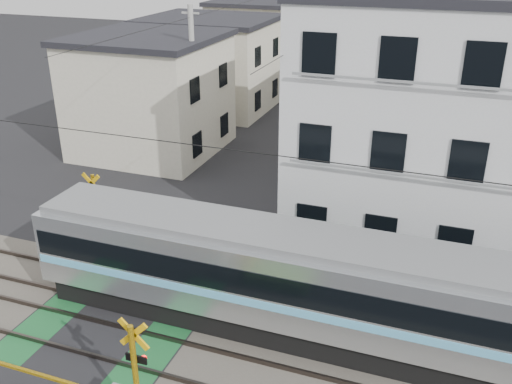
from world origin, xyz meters
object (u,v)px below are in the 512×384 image
at_px(commuter_train, 292,281).
at_px(apartment_block, 437,118).
at_px(crossing_signal_far, 109,231).
at_px(pedestrian, 332,96).

bearing_deg(commuter_train, apartment_block, 69.26).
distance_m(crossing_signal_far, pedestrian, 22.63).
bearing_deg(crossing_signal_far, commuter_train, -17.16).
distance_m(apartment_block, pedestrian, 18.64).
bearing_deg(commuter_train, pedestrian, 100.38).
height_order(crossing_signal_far, pedestrian, crossing_signal_far).
height_order(commuter_train, apartment_block, apartment_block).
bearing_deg(pedestrian, crossing_signal_far, 75.50).
relative_size(apartment_block, pedestrian, 6.56).
height_order(commuter_train, pedestrian, commuter_train).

